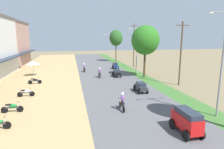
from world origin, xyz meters
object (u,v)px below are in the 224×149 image
(parked_motorbike_third, at_px, (12,107))
(motorbike_ahead_third, at_px, (122,102))
(streetlamp_mid, at_px, (137,48))
(streetlamp_far, at_px, (109,44))
(median_tree_third, at_px, (116,38))
(streetlamp_near, at_px, (223,58))
(vendor_umbrella, at_px, (33,63))
(car_sedan_black, at_px, (117,73))
(parked_motorbike_fifth, at_px, (35,80))
(motorbike_ahead_fifth, at_px, (84,68))
(car_sedan_charcoal, at_px, (141,87))
(motorbike_ahead_fourth, at_px, (100,73))
(median_tree_second, at_px, (145,40))
(utility_pole_near, at_px, (181,53))
(parked_motorbike_fourth, at_px, (26,92))
(car_van_red, at_px, (187,120))
(utility_pole_far, at_px, (134,45))
(car_hatchback_blue, at_px, (115,65))

(parked_motorbike_third, distance_m, motorbike_ahead_third, 9.44)
(streetlamp_mid, distance_m, streetlamp_far, 25.96)
(median_tree_third, xyz_separation_m, streetlamp_near, (-0.06, -36.28, -1.46))
(vendor_umbrella, xyz_separation_m, car_sedan_black, (13.43, -3.43, -1.57))
(parked_motorbike_third, relative_size, parked_motorbike_fifth, 1.00)
(median_tree_third, relative_size, motorbike_ahead_fifth, 4.61)
(car_sedan_charcoal, xyz_separation_m, motorbike_ahead_fourth, (-3.53, 9.18, 0.11))
(median_tree_third, xyz_separation_m, motorbike_ahead_third, (-7.29, -33.41, -5.41))
(streetlamp_near, xyz_separation_m, streetlamp_far, (0.00, 45.88, -0.46))
(parked_motorbike_third, relative_size, median_tree_third, 0.22)
(median_tree_third, bearing_deg, car_sedan_black, -102.84)
(median_tree_second, relative_size, utility_pole_near, 0.98)
(median_tree_second, height_order, streetlamp_near, streetlamp_near)
(streetlamp_far, bearing_deg, parked_motorbike_fourth, -113.93)
(median_tree_third, distance_m, streetlamp_far, 9.79)
(streetlamp_mid, xyz_separation_m, car_sedan_charcoal, (-3.63, -12.03, -3.90))
(streetlamp_far, relative_size, motorbike_ahead_fourth, 4.11)
(median_tree_second, xyz_separation_m, car_van_red, (-4.18, -18.12, -4.95))
(utility_pole_far, height_order, car_van_red, utility_pole_far)
(streetlamp_mid, distance_m, motorbike_ahead_fifth, 10.30)
(parked_motorbike_fifth, xyz_separation_m, car_sedan_black, (12.23, 2.45, 0.19))
(parked_motorbike_fifth, relative_size, streetlamp_mid, 0.23)
(streetlamp_near, relative_size, motorbike_ahead_third, 4.61)
(motorbike_ahead_third, distance_m, motorbike_ahead_fifth, 19.87)
(car_van_red, bearing_deg, utility_pole_far, 78.29)
(utility_pole_near, xyz_separation_m, utility_pole_far, (-0.77, 17.21, 0.46))
(streetlamp_far, relative_size, utility_pole_far, 0.79)
(parked_motorbike_third, distance_m, car_sedan_charcoal, 13.42)
(streetlamp_mid, relative_size, motorbike_ahead_fourth, 4.42)
(median_tree_third, distance_m, motorbike_ahead_fourth, 21.22)
(car_van_red, bearing_deg, car_sedan_charcoal, 87.02)
(streetlamp_mid, distance_m, car_hatchback_blue, 7.00)
(car_sedan_black, height_order, motorbike_ahead_fourth, motorbike_ahead_fourth)
(vendor_umbrella, relative_size, utility_pole_near, 0.30)
(parked_motorbike_third, xyz_separation_m, vendor_umbrella, (-1.16, 16.32, 1.75))
(median_tree_third, height_order, car_sedan_black, median_tree_third)
(motorbike_ahead_third, bearing_deg, utility_pole_far, 69.44)
(vendor_umbrella, relative_size, car_van_red, 1.05)
(car_sedan_black, bearing_deg, motorbike_ahead_third, -101.61)
(utility_pole_near, bearing_deg, car_sedan_charcoal, -160.26)
(motorbike_ahead_fifth, bearing_deg, parked_motorbike_third, -111.90)
(motorbike_ahead_fourth, bearing_deg, median_tree_second, -7.98)
(median_tree_second, distance_m, motorbike_ahead_third, 15.91)
(streetlamp_far, height_order, car_van_red, streetlamp_far)
(median_tree_second, distance_m, car_van_red, 19.24)
(utility_pole_near, height_order, motorbike_ahead_third, utility_pole_near)
(parked_motorbike_third, height_order, streetlamp_far, streetlamp_far)
(parked_motorbike_fifth, distance_m, streetlamp_far, 35.44)
(car_van_red, relative_size, motorbike_ahead_fifth, 1.34)
(parked_motorbike_fourth, bearing_deg, motorbike_ahead_fourth, 41.53)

